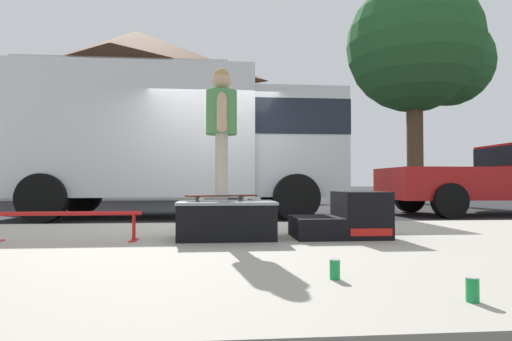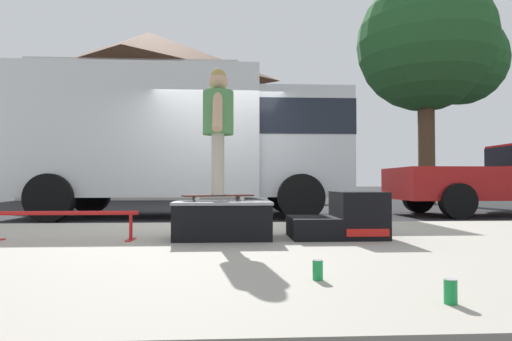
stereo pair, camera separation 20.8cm
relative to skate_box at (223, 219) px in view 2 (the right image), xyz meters
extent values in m
plane|color=black|center=(-0.14, 2.44, -0.34)|extent=(140.00, 140.00, 0.00)
cube|color=#A8A093|center=(-0.14, -0.56, -0.28)|extent=(50.00, 5.00, 0.12)
cube|color=black|center=(0.00, 0.00, -0.01)|extent=(1.04, 0.68, 0.41)
cube|color=gray|center=(0.00, 0.00, 0.18)|extent=(1.06, 0.70, 0.03)
cube|color=black|center=(1.00, 0.00, -0.10)|extent=(0.51, 0.68, 0.23)
cube|color=black|center=(1.51, 0.00, 0.04)|extent=(0.51, 0.68, 0.51)
cube|color=red|center=(1.51, -0.35, -0.13)|extent=(0.45, 0.01, 0.08)
cylinder|color=red|center=(-1.67, -0.08, 0.07)|extent=(1.55, 0.04, 0.04)
cylinder|color=red|center=(-0.98, -0.08, -0.07)|extent=(0.04, 0.04, 0.29)
cube|color=red|center=(-0.98, -0.08, -0.21)|extent=(0.06, 0.28, 0.01)
cube|color=#4C1E14|center=(-0.05, 0.05, 0.25)|extent=(0.81, 0.39, 0.02)
cylinder|color=silver|center=(0.16, 0.20, 0.22)|extent=(0.06, 0.04, 0.05)
cylinder|color=silver|center=(0.21, 0.02, 0.22)|extent=(0.06, 0.04, 0.05)
cylinder|color=silver|center=(-0.32, 0.07, 0.22)|extent=(0.06, 0.04, 0.05)
cylinder|color=silver|center=(-0.27, -0.10, 0.22)|extent=(0.06, 0.04, 0.05)
cylinder|color=#B7AD99|center=(-0.05, 0.13, 0.59)|extent=(0.14, 0.14, 0.67)
cylinder|color=#B7AD99|center=(-0.05, -0.04, 0.59)|extent=(0.14, 0.14, 0.67)
cylinder|color=#4C8C4C|center=(-0.05, 0.05, 1.17)|extent=(0.34, 0.34, 0.49)
cylinder|color=tan|center=(-0.05, 0.26, 1.16)|extent=(0.11, 0.30, 0.46)
cylinder|color=tan|center=(-0.05, -0.17, 1.16)|extent=(0.11, 0.30, 0.46)
sphere|color=tan|center=(-0.05, 0.05, 1.52)|extent=(0.21, 0.21, 0.21)
sphere|color=tan|center=(-0.05, 0.05, 1.58)|extent=(0.18, 0.18, 0.18)
cylinder|color=#198C3F|center=(0.64, -2.06, -0.16)|extent=(0.07, 0.07, 0.12)
cylinder|color=silver|center=(0.64, -2.06, -0.09)|extent=(0.06, 0.06, 0.00)
cylinder|color=#198C3F|center=(1.20, -2.64, -0.16)|extent=(0.07, 0.07, 0.12)
cylinder|color=silver|center=(1.20, -2.64, -0.09)|extent=(0.06, 0.06, 0.00)
cube|color=silver|center=(-1.87, 4.64, 1.41)|extent=(5.00, 2.35, 2.60)
cube|color=silver|center=(1.58, 4.64, 1.21)|extent=(1.90, 2.16, 2.20)
cube|color=black|center=(1.58, 4.64, 1.70)|extent=(1.92, 2.19, 0.70)
cylinder|color=black|center=(1.43, 5.81, 0.11)|extent=(0.90, 0.28, 0.90)
cylinder|color=black|center=(1.43, 3.46, 0.11)|extent=(0.90, 0.28, 0.90)
cylinder|color=black|center=(-3.27, 5.81, 0.11)|extent=(0.90, 0.28, 0.90)
cylinder|color=black|center=(-3.27, 3.46, 0.11)|extent=(0.90, 0.28, 0.90)
cube|color=red|center=(5.03, 4.60, 0.37)|extent=(2.60, 1.85, 0.70)
cylinder|color=black|center=(4.64, 5.53, 0.02)|extent=(0.72, 0.24, 0.72)
cylinder|color=black|center=(4.64, 3.68, 0.02)|extent=(0.72, 0.24, 0.72)
cylinder|color=brown|center=(6.85, 9.83, 1.69)|extent=(0.56, 0.56, 4.05)
sphere|color=#235628|center=(6.85, 9.83, 5.24)|extent=(4.69, 4.69, 4.69)
sphere|color=#235628|center=(8.13, 9.83, 4.65)|extent=(3.05, 3.05, 3.05)
cube|color=silver|center=(-4.10, 17.45, 2.66)|extent=(9.00, 7.50, 6.00)
cube|color=#B2ADA3|center=(-4.10, 13.45, 1.06)|extent=(9.00, 0.50, 2.80)
pyramid|color=brown|center=(-4.10, 17.45, 6.86)|extent=(9.54, 7.95, 2.40)
camera|label=1|loc=(-0.12, -4.77, 0.40)|focal=30.47mm
camera|label=2|loc=(0.09, -4.79, 0.40)|focal=30.47mm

